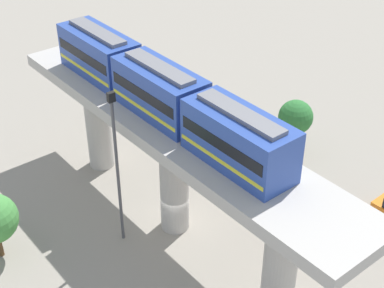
{
  "coord_description": "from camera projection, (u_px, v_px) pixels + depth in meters",
  "views": [
    {
      "loc": [
        -17.73,
        -23.58,
        26.01
      ],
      "look_at": [
        2.5,
        1.26,
        4.98
      ],
      "focal_mm": 53.45,
      "sensor_mm": 36.0,
      "label": 1
    }
  ],
  "objects": [
    {
      "name": "ground_plane",
      "position": [
        175.0,
        226.0,
        38.92
      ],
      "size": [
        120.0,
        120.0,
        0.0
      ],
      "primitive_type": "plane",
      "color": "gray"
    },
    {
      "name": "parked_car_black",
      "position": [
        226.0,
        149.0,
        45.41
      ],
      "size": [
        2.49,
        4.45,
        1.76
      ],
      "rotation": [
        0.0,
        0.0,
        -0.17
      ],
      "color": "black",
      "rests_on": "ground"
    },
    {
      "name": "tree_mid_lot",
      "position": [
        296.0,
        117.0,
        44.78
      ],
      "size": [
        2.75,
        2.75,
        4.59
      ],
      "color": "brown",
      "rests_on": "ground"
    },
    {
      "name": "viaduct",
      "position": [
        174.0,
        150.0,
        35.5
      ],
      "size": [
        5.2,
        28.85,
        8.3
      ],
      "color": "#B7B2AA",
      "rests_on": "ground"
    },
    {
      "name": "train",
      "position": [
        160.0,
        91.0,
        34.34
      ],
      "size": [
        2.64,
        20.5,
        3.24
      ],
      "color": "#2D4CA5",
      "rests_on": "viaduct"
    },
    {
      "name": "signal_post",
      "position": [
        117.0,
        164.0,
        34.64
      ],
      "size": [
        0.44,
        0.28,
        10.9
      ],
      "color": "#4C4C51",
      "rests_on": "ground"
    },
    {
      "name": "parked_car_red",
      "position": [
        303.0,
        208.0,
        39.33
      ],
      "size": [
        2.2,
        4.36,
        1.76
      ],
      "rotation": [
        0.0,
        0.0,
        -0.1
      ],
      "color": "red",
      "rests_on": "ground"
    }
  ]
}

